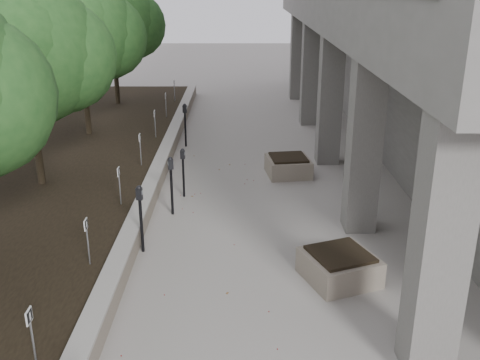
{
  "coord_description": "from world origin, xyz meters",
  "views": [
    {
      "loc": [
        0.56,
        -5.96,
        5.65
      ],
      "look_at": [
        0.58,
        6.26,
        1.12
      ],
      "focal_mm": 41.12,
      "sensor_mm": 36.0,
      "label": 1
    }
  ],
  "objects_px": {
    "crabapple_tree_3": "(29,83)",
    "parking_meter_2": "(141,219)",
    "parking_meter_5": "(185,125)",
    "planter_back": "(288,166)",
    "crabapple_tree_4": "(82,56)",
    "parking_meter_3": "(183,173)",
    "parking_meter_4": "(172,186)",
    "crabapple_tree_5": "(113,40)",
    "planter_front": "(339,266)"
  },
  "relations": [
    {
      "from": "crabapple_tree_3",
      "to": "parking_meter_5",
      "type": "relative_size",
      "value": 3.52
    },
    {
      "from": "parking_meter_4",
      "to": "planter_back",
      "type": "relative_size",
      "value": 1.22
    },
    {
      "from": "crabapple_tree_4",
      "to": "planter_back",
      "type": "relative_size",
      "value": 4.36
    },
    {
      "from": "crabapple_tree_3",
      "to": "crabapple_tree_5",
      "type": "relative_size",
      "value": 1.0
    },
    {
      "from": "parking_meter_2",
      "to": "planter_back",
      "type": "distance_m",
      "value": 6.15
    },
    {
      "from": "crabapple_tree_4",
      "to": "crabapple_tree_5",
      "type": "height_order",
      "value": "same"
    },
    {
      "from": "parking_meter_5",
      "to": "planter_back",
      "type": "height_order",
      "value": "parking_meter_5"
    },
    {
      "from": "parking_meter_2",
      "to": "parking_meter_3",
      "type": "height_order",
      "value": "parking_meter_2"
    },
    {
      "from": "parking_meter_2",
      "to": "parking_meter_5",
      "type": "bearing_deg",
      "value": 95.49
    },
    {
      "from": "parking_meter_4",
      "to": "planter_back",
      "type": "height_order",
      "value": "parking_meter_4"
    },
    {
      "from": "planter_front",
      "to": "crabapple_tree_3",
      "type": "bearing_deg",
      "value": 149.02
    },
    {
      "from": "crabapple_tree_5",
      "to": "parking_meter_4",
      "type": "bearing_deg",
      "value": -71.84
    },
    {
      "from": "crabapple_tree_3",
      "to": "crabapple_tree_5",
      "type": "bearing_deg",
      "value": 90.0
    },
    {
      "from": "crabapple_tree_3",
      "to": "planter_front",
      "type": "relative_size",
      "value": 4.25
    },
    {
      "from": "crabapple_tree_3",
      "to": "parking_meter_2",
      "type": "xyz_separation_m",
      "value": [
        3.25,
        -3.21,
        -2.35
      ]
    },
    {
      "from": "parking_meter_5",
      "to": "parking_meter_3",
      "type": "bearing_deg",
      "value": -71.22
    },
    {
      "from": "crabapple_tree_4",
      "to": "parking_meter_3",
      "type": "height_order",
      "value": "crabapple_tree_4"
    },
    {
      "from": "parking_meter_2",
      "to": "planter_front",
      "type": "height_order",
      "value": "parking_meter_2"
    },
    {
      "from": "crabapple_tree_4",
      "to": "crabapple_tree_5",
      "type": "relative_size",
      "value": 1.0
    },
    {
      "from": "parking_meter_3",
      "to": "planter_front",
      "type": "relative_size",
      "value": 1.07
    },
    {
      "from": "crabapple_tree_3",
      "to": "crabapple_tree_4",
      "type": "relative_size",
      "value": 1.0
    },
    {
      "from": "parking_meter_2",
      "to": "parking_meter_4",
      "type": "xyz_separation_m",
      "value": [
        0.42,
        2.02,
        -0.01
      ]
    },
    {
      "from": "crabapple_tree_3",
      "to": "parking_meter_5",
      "type": "xyz_separation_m",
      "value": [
        3.47,
        4.74,
        -2.35
      ]
    },
    {
      "from": "crabapple_tree_5",
      "to": "parking_meter_2",
      "type": "relative_size",
      "value": 3.52
    },
    {
      "from": "parking_meter_4",
      "to": "parking_meter_5",
      "type": "bearing_deg",
      "value": 72.34
    },
    {
      "from": "crabapple_tree_4",
      "to": "parking_meter_5",
      "type": "bearing_deg",
      "value": -4.32
    },
    {
      "from": "planter_back",
      "to": "crabapple_tree_3",
      "type": "bearing_deg",
      "value": -165.56
    },
    {
      "from": "crabapple_tree_3",
      "to": "planter_front",
      "type": "bearing_deg",
      "value": -30.98
    },
    {
      "from": "parking_meter_3",
      "to": "planter_back",
      "type": "xyz_separation_m",
      "value": [
        2.99,
        1.76,
        -0.4
      ]
    },
    {
      "from": "crabapple_tree_5",
      "to": "parking_meter_5",
      "type": "bearing_deg",
      "value": -56.61
    },
    {
      "from": "parking_meter_4",
      "to": "parking_meter_2",
      "type": "bearing_deg",
      "value": -121.44
    },
    {
      "from": "crabapple_tree_4",
      "to": "parking_meter_2",
      "type": "height_order",
      "value": "crabapple_tree_4"
    },
    {
      "from": "crabapple_tree_4",
      "to": "planter_back",
      "type": "height_order",
      "value": "crabapple_tree_4"
    },
    {
      "from": "crabapple_tree_5",
      "to": "parking_meter_2",
      "type": "xyz_separation_m",
      "value": [
        3.25,
        -13.21,
        -2.35
      ]
    },
    {
      "from": "crabapple_tree_4",
      "to": "parking_meter_2",
      "type": "relative_size",
      "value": 3.52
    },
    {
      "from": "parking_meter_5",
      "to": "parking_meter_2",
      "type": "bearing_deg",
      "value": -77.38
    },
    {
      "from": "parking_meter_3",
      "to": "parking_meter_5",
      "type": "height_order",
      "value": "parking_meter_5"
    },
    {
      "from": "planter_front",
      "to": "planter_back",
      "type": "height_order",
      "value": "planter_front"
    },
    {
      "from": "crabapple_tree_3",
      "to": "planter_front",
      "type": "height_order",
      "value": "crabapple_tree_3"
    },
    {
      "from": "crabapple_tree_4",
      "to": "planter_front",
      "type": "height_order",
      "value": "crabapple_tree_4"
    },
    {
      "from": "parking_meter_2",
      "to": "parking_meter_3",
      "type": "bearing_deg",
      "value": 86.5
    },
    {
      "from": "parking_meter_3",
      "to": "parking_meter_2",
      "type": "bearing_deg",
      "value": -87.85
    },
    {
      "from": "crabapple_tree_5",
      "to": "crabapple_tree_3",
      "type": "bearing_deg",
      "value": -90.0
    },
    {
      "from": "crabapple_tree_4",
      "to": "parking_meter_2",
      "type": "bearing_deg",
      "value": -68.4
    },
    {
      "from": "crabapple_tree_5",
      "to": "planter_front",
      "type": "height_order",
      "value": "crabapple_tree_5"
    },
    {
      "from": "parking_meter_4",
      "to": "crabapple_tree_5",
      "type": "bearing_deg",
      "value": 88.54
    },
    {
      "from": "crabapple_tree_4",
      "to": "parking_meter_3",
      "type": "relative_size",
      "value": 3.96
    },
    {
      "from": "crabapple_tree_4",
      "to": "planter_back",
      "type": "distance_m",
      "value": 8.08
    },
    {
      "from": "parking_meter_5",
      "to": "planter_back",
      "type": "distance_m",
      "value": 4.52
    },
    {
      "from": "parking_meter_3",
      "to": "planter_back",
      "type": "distance_m",
      "value": 3.5
    }
  ]
}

